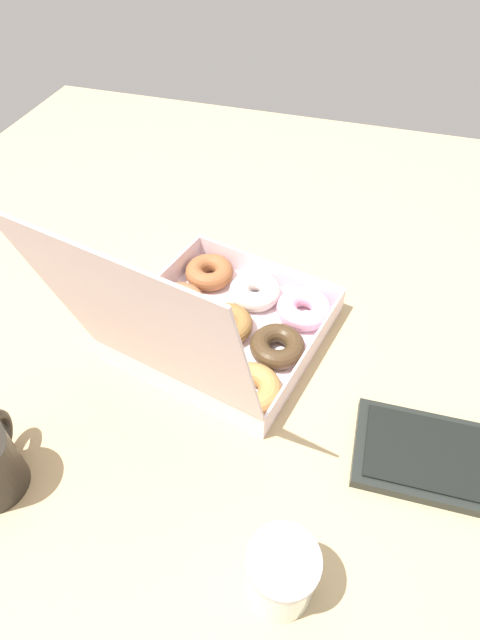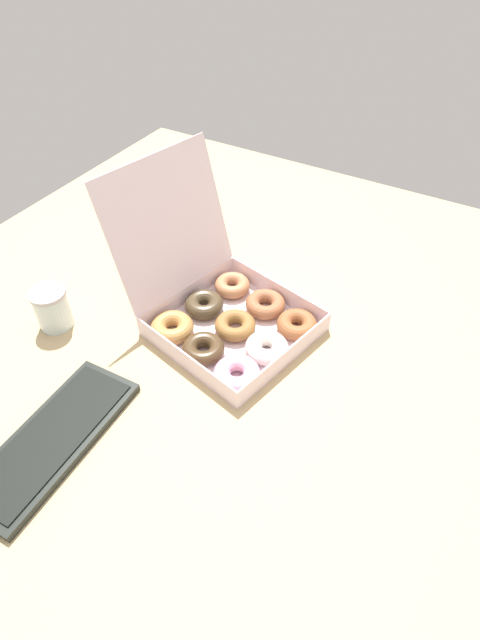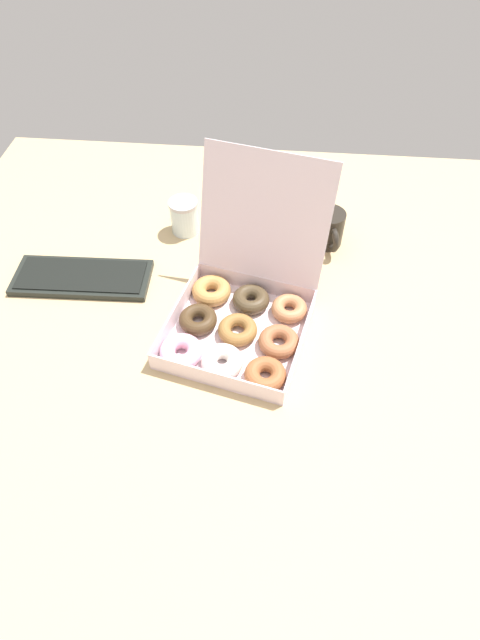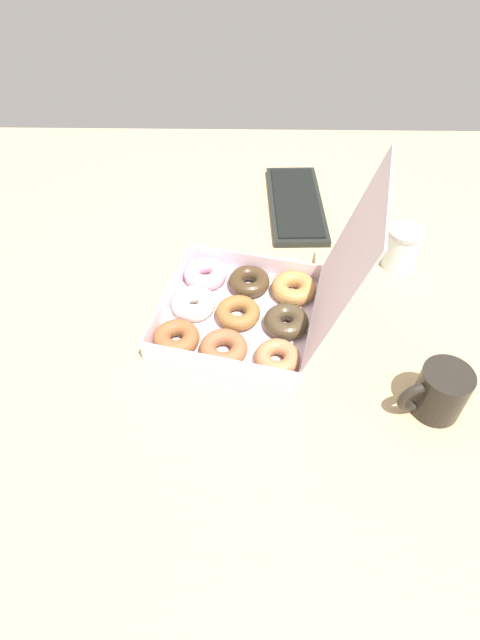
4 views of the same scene
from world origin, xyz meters
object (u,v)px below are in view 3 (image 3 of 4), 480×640
at_px(keyboard, 82,277).
at_px(glass_jar, 184,216).
at_px(donut_box, 238,319).
at_px(coffee_mug, 328,229).

xyz_separation_m(keyboard, glass_jar, (0.25, 0.24, 0.04)).
height_order(donut_box, coffee_mug, donut_box).
relative_size(donut_box, keyboard, 1.28).
height_order(donut_box, glass_jar, donut_box).
distance_m(donut_box, coffee_mug, 0.42).
bearing_deg(donut_box, glass_jar, 117.54).
relative_size(keyboard, coffee_mug, 2.83).
bearing_deg(coffee_mug, glass_jar, 177.37).
relative_size(keyboard, glass_jar, 3.61).
distance_m(donut_box, glass_jar, 0.42).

